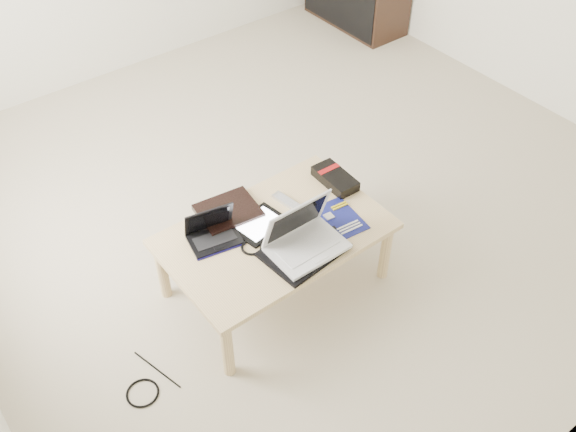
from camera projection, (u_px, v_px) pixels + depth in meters
ground at (297, 191)px, 4.00m from camera, size 4.00×4.00×0.00m
coffee_table at (275, 239)px, 3.21m from camera, size 1.10×0.70×0.40m
book at (228, 211)px, 3.26m from camera, size 0.33×0.28×0.03m
netbook at (213, 233)px, 3.12m from camera, size 0.28×0.22×0.18m
tablet at (260, 225)px, 3.21m from camera, size 0.29×0.24×0.01m
remote at (291, 204)px, 3.31m from camera, size 0.09×0.23×0.02m
neoprene_sleeve at (304, 250)px, 3.08m from camera, size 0.41×0.32×0.02m
white_laptop at (304, 238)px, 3.05m from camera, size 0.36×0.26×0.25m
motherboard at (338, 219)px, 3.24m from camera, size 0.25×0.29×0.01m
gpu_box at (335, 178)px, 3.43m from camera, size 0.14×0.27×0.06m
cable_coil at (252, 247)px, 3.09m from camera, size 0.12×0.12×0.01m
floor_cable_coil at (143, 393)px, 2.97m from camera, size 0.18×0.18×0.01m
floor_cable_trail at (157, 369)px, 3.07m from camera, size 0.09×0.31×0.01m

